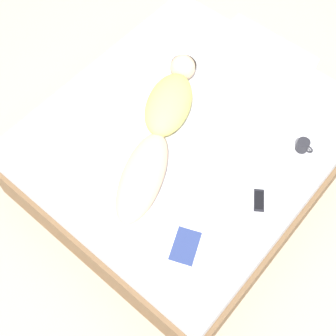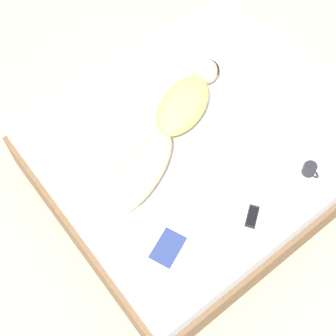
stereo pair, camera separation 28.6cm
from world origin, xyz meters
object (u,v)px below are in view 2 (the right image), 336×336
open_magazine (152,239)px  person (171,124)px  coffee_mug (310,169)px  cell_phone (252,216)px

open_magazine → person: bearing=110.9°
person → coffee_mug: (0.77, 0.48, -0.04)m
person → coffee_mug: person is taller
coffee_mug → cell_phone: size_ratio=0.73×
person → open_magazine: person is taller
person → coffee_mug: 0.91m
cell_phone → open_magazine: bearing=-148.8°
person → open_magazine: 0.76m
open_magazine → coffee_mug: 1.06m
person → coffee_mug: size_ratio=11.37×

